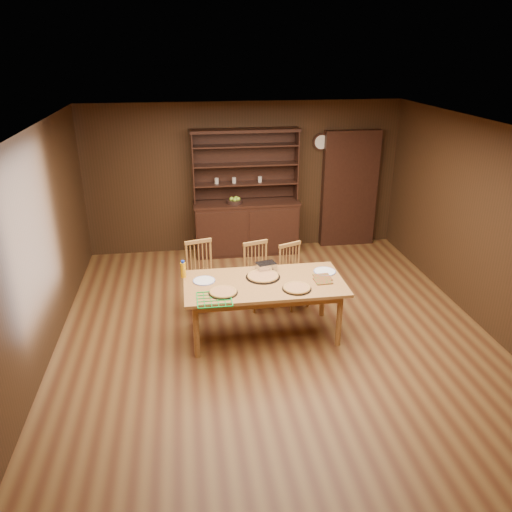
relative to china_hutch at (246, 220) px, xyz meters
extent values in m
plane|color=brown|center=(0.00, -2.75, -0.60)|extent=(6.00, 6.00, 0.00)
plane|color=white|center=(0.00, -2.75, 2.00)|extent=(6.00, 6.00, 0.00)
plane|color=#321D0F|center=(0.00, 0.25, 0.70)|extent=(5.50, 0.00, 5.50)
plane|color=#321D0F|center=(0.00, -5.75, 0.70)|extent=(5.50, 0.00, 5.50)
plane|color=#321D0F|center=(-2.75, -2.75, 0.70)|extent=(0.00, 6.00, 6.00)
plane|color=#321D0F|center=(2.75, -2.75, 0.70)|extent=(0.00, 6.00, 6.00)
cube|color=black|center=(0.00, -0.01, -0.15)|extent=(1.80, 0.50, 0.90)
cube|color=black|center=(0.00, -0.01, 0.32)|extent=(1.84, 0.52, 0.04)
cube|color=black|center=(0.00, 0.22, 0.95)|extent=(1.80, 0.02, 1.20)
cube|color=black|center=(-0.89, 0.07, 0.95)|extent=(0.02, 0.32, 1.20)
cube|color=black|center=(0.89, 0.07, 0.95)|extent=(0.02, 0.32, 1.20)
cube|color=black|center=(0.00, 0.07, 1.55)|extent=(1.84, 0.34, 0.05)
cylinder|color=#AEA193|center=(-0.50, 0.07, 0.72)|extent=(0.07, 0.07, 0.10)
cylinder|color=#AEA193|center=(-0.20, 0.07, 0.72)|extent=(0.07, 0.07, 0.10)
cube|color=black|center=(1.90, 0.15, 0.45)|extent=(1.00, 0.18, 2.10)
cylinder|color=black|center=(1.35, 0.21, 1.30)|extent=(0.30, 0.04, 0.30)
cylinder|color=#EFE5CC|center=(1.35, 0.18, 1.30)|extent=(0.24, 0.01, 0.24)
cube|color=#B5753E|center=(-0.14, -2.81, 0.13)|extent=(1.98, 0.99, 0.04)
cylinder|color=#B5753E|center=(-1.01, -3.19, -0.24)|extent=(0.07, 0.07, 0.71)
cylinder|color=#B5753E|center=(-1.01, -2.44, -0.24)|extent=(0.07, 0.07, 0.71)
cylinder|color=#B5753E|center=(0.73, -3.19, -0.24)|extent=(0.07, 0.07, 0.71)
cylinder|color=#B5753E|center=(0.73, -2.44, -0.24)|extent=(0.07, 0.07, 0.71)
cube|color=#A17037|center=(-0.87, -2.01, -0.18)|extent=(0.48, 0.47, 0.04)
cylinder|color=#A17037|center=(-0.98, -2.18, -0.40)|extent=(0.03, 0.03, 0.39)
cylinder|color=#A17037|center=(-1.05, -1.90, -0.40)|extent=(0.03, 0.03, 0.39)
cylinder|color=#A17037|center=(-0.68, -2.11, -0.40)|extent=(0.03, 0.03, 0.39)
cylinder|color=#A17037|center=(-0.75, -1.83, -0.40)|extent=(0.03, 0.03, 0.39)
cube|color=#A17037|center=(-0.91, -1.85, 0.36)|extent=(0.38, 0.13, 0.05)
cube|color=#A17037|center=(-0.08, -2.06, -0.20)|extent=(0.47, 0.46, 0.04)
cylinder|color=#A17037|center=(-0.18, -2.23, -0.41)|extent=(0.03, 0.03, 0.37)
cylinder|color=#A17037|center=(-0.26, -1.97, -0.41)|extent=(0.03, 0.03, 0.37)
cylinder|color=#A17037|center=(0.10, -2.15, -0.41)|extent=(0.03, 0.03, 0.37)
cylinder|color=#A17037|center=(0.03, -1.89, -0.41)|extent=(0.03, 0.03, 0.37)
cube|color=#A17037|center=(-0.12, -1.91, 0.32)|extent=(0.36, 0.13, 0.05)
cube|color=#A17037|center=(0.42, -2.11, -0.22)|extent=(0.48, 0.47, 0.04)
cylinder|color=#A17037|center=(0.33, -2.29, -0.42)|extent=(0.03, 0.03, 0.36)
cylinder|color=#A17037|center=(0.23, -2.04, -0.42)|extent=(0.03, 0.03, 0.36)
cylinder|color=#A17037|center=(0.60, -2.18, -0.42)|extent=(0.03, 0.03, 0.36)
cylinder|color=#A17037|center=(0.50, -1.93, -0.42)|extent=(0.03, 0.03, 0.36)
cube|color=#A17037|center=(0.36, -1.97, 0.29)|extent=(0.34, 0.17, 0.05)
cylinder|color=black|center=(-0.67, -3.04, 0.16)|extent=(0.35, 0.35, 0.01)
cylinder|color=tan|center=(-0.67, -3.04, 0.17)|extent=(0.32, 0.32, 0.02)
torus|color=#DEA64F|center=(-0.67, -3.04, 0.17)|extent=(0.33, 0.33, 0.03)
cylinder|color=black|center=(0.22, -3.06, 0.16)|extent=(0.35, 0.35, 0.01)
cylinder|color=tan|center=(0.22, -3.06, 0.17)|extent=(0.32, 0.32, 0.02)
torus|color=#DEA64F|center=(0.22, -3.06, 0.17)|extent=(0.33, 0.33, 0.03)
cylinder|color=black|center=(-0.13, -2.67, 0.16)|extent=(0.43, 0.43, 0.01)
cylinder|color=tan|center=(-0.13, -2.67, 0.17)|extent=(0.39, 0.39, 0.02)
torus|color=#DEA64F|center=(-0.13, -2.67, 0.17)|extent=(0.40, 0.40, 0.03)
cylinder|color=white|center=(-0.88, -2.68, 0.16)|extent=(0.28, 0.28, 0.01)
torus|color=#363FA3|center=(-0.88, -2.68, 0.16)|extent=(0.28, 0.28, 0.01)
cylinder|color=white|center=(0.68, -2.63, 0.16)|extent=(0.28, 0.28, 0.01)
torus|color=#363FA3|center=(0.68, -2.63, 0.16)|extent=(0.29, 0.29, 0.01)
cube|color=silver|center=(-0.06, -2.46, 0.20)|extent=(0.28, 0.23, 0.10)
cylinder|color=#F3A50C|center=(-1.12, -2.52, 0.25)|extent=(0.07, 0.07, 0.20)
cylinder|color=#132A9C|center=(-1.12, -2.52, 0.37)|extent=(0.04, 0.04, 0.03)
cube|color=#B2141C|center=(0.58, -2.90, 0.16)|extent=(0.21, 0.21, 0.02)
cube|color=#B2141C|center=(0.61, -2.80, 0.16)|extent=(0.21, 0.21, 0.02)
cylinder|color=black|center=(-0.21, -0.06, 0.37)|extent=(0.27, 0.27, 0.06)
sphere|color=#8BB22F|center=(-0.26, -0.06, 0.42)|extent=(0.08, 0.08, 0.08)
sphere|color=#8BB22F|center=(-0.18, -0.03, 0.42)|extent=(0.08, 0.08, 0.08)
sphere|color=#8BB22F|center=(-0.21, -0.11, 0.42)|extent=(0.08, 0.08, 0.08)
sphere|color=#8BB22F|center=(-0.15, -0.08, 0.42)|extent=(0.08, 0.08, 0.08)
camera|label=1|loc=(-1.05, -8.29, 2.86)|focal=35.00mm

